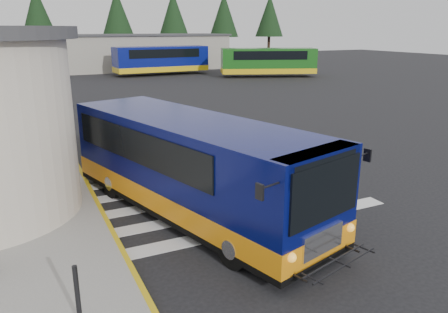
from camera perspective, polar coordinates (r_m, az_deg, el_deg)
name	(u,v)px	position (r m, az deg, el deg)	size (l,w,h in m)	color
ground	(224,185)	(14.25, -0.03, -3.69)	(140.00, 140.00, 0.00)	black
curb_strip	(77,165)	(16.86, -18.65, -1.07)	(0.12, 34.00, 0.16)	gold
crosswalk	(220,195)	(13.37, -0.48, -5.04)	(8.00, 5.35, 0.01)	silver
depot_building	(118,52)	(55.40, -13.70, 13.09)	(26.40, 8.40, 4.20)	gray
tree_line	(104,13)	(63.26, -15.37, 17.58)	(58.40, 4.40, 10.00)	black
transit_bus	(192,170)	(11.71, -4.23, -1.74)	(5.11, 9.60, 2.63)	#060B4C
bollard	(77,294)	(7.95, -18.61, -16.66)	(0.09, 0.09, 1.05)	black
far_bus_a	(161,59)	(48.77, -8.23, 12.49)	(10.15, 3.19, 2.59)	#081062
far_bus_b	(268,61)	(46.58, 5.79, 12.32)	(10.04, 5.98, 2.50)	#175316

